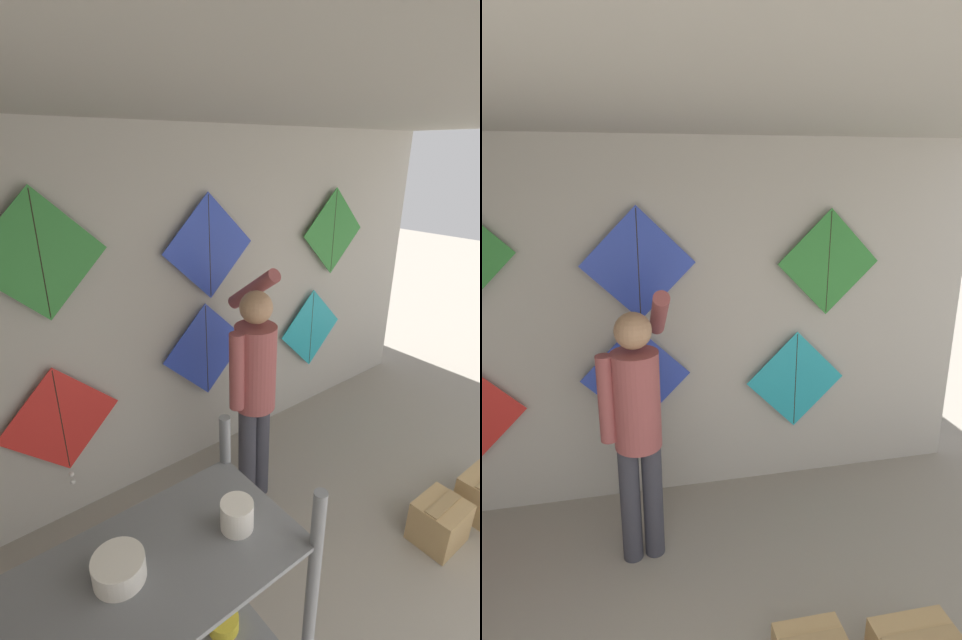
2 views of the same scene
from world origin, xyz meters
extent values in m
cube|color=#BCB7AD|center=(0.00, 3.61, 1.40)|extent=(5.43, 0.06, 2.80)
cube|color=#A8A399|center=(0.00, 1.79, 2.82)|extent=(5.43, 4.38, 0.04)
cube|color=slate|center=(-1.76, 1.39, 1.83)|extent=(0.97, 0.34, 0.01)
cylinder|color=yellow|center=(-1.38, 1.44, 1.40)|extent=(0.09, 0.09, 0.04)
cylinder|color=white|center=(-1.65, 1.41, 1.86)|extent=(0.10, 0.10, 0.05)
cylinder|color=white|center=(-1.39, 1.36, 1.87)|extent=(0.07, 0.07, 0.07)
cylinder|color=#383842|center=(-0.15, 2.85, 0.43)|extent=(0.13, 0.13, 0.85)
cylinder|color=#383842|center=(0.00, 2.87, 0.43)|extent=(0.13, 0.13, 0.85)
cylinder|color=#9E4C4C|center=(-0.07, 2.86, 1.17)|extent=(0.30, 0.30, 0.64)
sphere|color=tan|center=(-0.07, 2.86, 1.63)|extent=(0.23, 0.23, 0.23)
cylinder|color=#9E4C4C|center=(-0.26, 2.84, 1.21)|extent=(0.11, 0.11, 0.57)
cylinder|color=#9E4C4C|center=(0.11, 3.11, 1.65)|extent=(0.11, 0.53, 0.41)
cube|color=tan|center=(0.69, 1.71, 0.16)|extent=(0.35, 0.30, 0.32)
cube|color=#A08052|center=(0.69, 1.71, 0.33)|extent=(0.33, 0.09, 0.01)
cube|color=red|center=(-1.27, 3.52, 0.87)|extent=(0.83, 0.01, 0.83)
cylinder|color=black|center=(-1.27, 3.52, 0.87)|extent=(0.01, 0.01, 0.79)
sphere|color=white|center=(-1.27, 3.51, 0.41)|extent=(0.04, 0.04, 0.04)
sphere|color=white|center=(-1.27, 3.51, 0.34)|extent=(0.04, 0.04, 0.04)
cube|color=blue|center=(-0.05, 3.52, 1.05)|extent=(0.83, 0.01, 0.83)
cylinder|color=black|center=(-0.05, 3.52, 1.05)|extent=(0.01, 0.01, 0.79)
cube|color=#28B2C6|center=(1.24, 3.52, 0.91)|extent=(0.83, 0.01, 0.83)
cylinder|color=black|center=(1.24, 3.52, 0.91)|extent=(0.01, 0.01, 0.79)
cube|color=#338C38|center=(-1.22, 3.52, 2.02)|extent=(0.83, 0.01, 0.83)
cylinder|color=black|center=(-1.22, 3.52, 2.02)|extent=(0.01, 0.01, 0.79)
cube|color=blue|center=(0.01, 3.52, 1.92)|extent=(0.83, 0.01, 0.83)
cylinder|color=black|center=(0.01, 3.52, 1.92)|extent=(0.01, 0.01, 0.79)
cube|color=#338C38|center=(1.47, 3.52, 1.87)|extent=(0.83, 0.01, 0.83)
cylinder|color=black|center=(1.47, 3.52, 1.87)|extent=(0.01, 0.01, 0.79)
camera|label=1|loc=(-1.83, 0.79, 2.63)|focal=24.00mm
camera|label=2|loc=(-0.15, -0.05, 2.55)|focal=28.00mm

